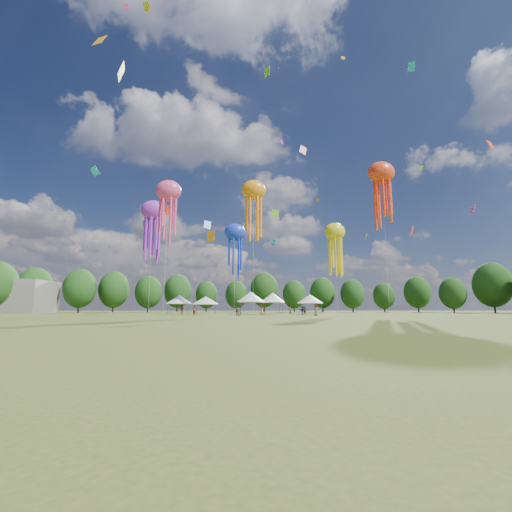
{
  "coord_description": "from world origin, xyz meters",
  "views": [
    {
      "loc": [
        -6.03,
        -15.74,
        1.2
      ],
      "look_at": [
        -3.88,
        15.0,
        6.0
      ],
      "focal_mm": 23.56,
      "sensor_mm": 36.0,
      "label": 1
    }
  ],
  "objects": [
    {
      "name": "festival_tents",
      "position": [
        -3.52,
        54.61,
        3.16
      ],
      "size": [
        32.95,
        12.51,
        4.43
      ],
      "color": "#47474C",
      "rests_on": "ground"
    },
    {
      "name": "treeline",
      "position": [
        -3.87,
        62.51,
        6.54
      ],
      "size": [
        201.57,
        95.24,
        13.43
      ],
      "color": "#38281C",
      "rests_on": "ground"
    },
    {
      "name": "spectators_far",
      "position": [
        1.54,
        48.54,
        0.86
      ],
      "size": [
        24.76,
        18.7,
        1.85
      ],
      "color": "gray",
      "rests_on": "ground"
    },
    {
      "name": "ground",
      "position": [
        0.0,
        0.0,
        0.0
      ],
      "size": [
        300.0,
        300.0,
        0.0
      ],
      "primitive_type": "plane",
      "color": "#384416",
      "rests_on": "ground"
    },
    {
      "name": "spectator_near",
      "position": [
        -5.21,
        36.06,
        0.84
      ],
      "size": [
        1.01,
        0.92,
        1.68
      ],
      "primitive_type": "imported",
      "rotation": [
        0.0,
        0.0,
        2.7
      ],
      "color": "gray",
      "rests_on": "ground"
    },
    {
      "name": "show_kites",
      "position": [
        4.9,
        44.48,
        20.81
      ],
      "size": [
        51.44,
        23.68,
        32.44
      ],
      "color": "#E6447F",
      "rests_on": "ground"
    },
    {
      "name": "small_kites",
      "position": [
        1.95,
        43.51,
        28.89
      ],
      "size": [
        66.21,
        51.63,
        45.48
      ],
      "color": "#E6447F",
      "rests_on": "ground"
    }
  ]
}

